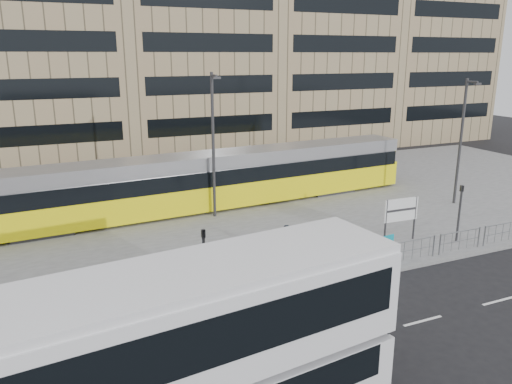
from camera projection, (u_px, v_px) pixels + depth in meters
name	position (u px, v px, depth m)	size (l,w,h in m)	color
ground	(323.00, 287.00, 21.71)	(120.00, 120.00, 0.00)	black
plaza	(226.00, 210.00, 32.28)	(64.00, 24.00, 0.15)	slate
kerb	(322.00, 285.00, 21.74)	(64.00, 0.25, 0.17)	gray
building_row	(160.00, 22.00, 49.12)	(70.40, 18.40, 31.20)	brown
pedestrian_barrier	(356.00, 255.00, 22.67)	(32.07, 0.07, 1.10)	gray
road_markings	(402.00, 326.00, 18.57)	(62.00, 0.12, 0.01)	white
double_decker_bus	(169.00, 360.00, 12.05)	(12.48, 4.22, 4.90)	white
tram	(202.00, 182.00, 31.91)	(30.41, 4.92, 3.57)	#F9EC0D
station_sign	(401.00, 212.00, 26.27)	(2.06, 0.17, 2.37)	#2D2D30
ad_panel	(388.00, 247.00, 23.77)	(0.73, 0.17, 1.37)	#2D2D30
pedestrian	(287.00, 241.00, 24.39)	(0.61, 0.40, 1.66)	black
traffic_light_west	(204.00, 256.00, 19.59)	(0.18, 0.21, 3.10)	#2D2D30
traffic_light_east	(460.00, 206.00, 26.10)	(0.20, 0.22, 3.10)	#2D2D30
lamp_post_west	(213.00, 141.00, 29.53)	(0.45, 1.04, 8.69)	#2D2D30
lamp_post_east	(462.00, 137.00, 32.34)	(0.45, 1.04, 8.20)	#2D2D30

